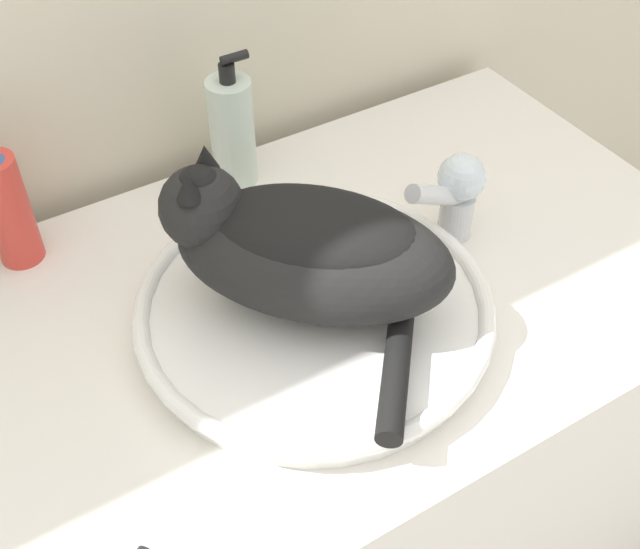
% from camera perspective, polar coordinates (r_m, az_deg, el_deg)
% --- Properties ---
extents(vanity_counter, '(1.20, 0.61, 0.83)m').
position_cam_1_polar(vanity_counter, '(1.29, -3.20, -15.54)').
color(vanity_counter, white).
rests_on(vanity_counter, ground_plane).
extents(sink_basin, '(0.42, 0.42, 0.04)m').
position_cam_1_polar(sink_basin, '(0.93, -0.42, -2.55)').
color(sink_basin, white).
rests_on(sink_basin, vanity_counter).
extents(cat, '(0.33, 0.38, 0.17)m').
position_cam_1_polar(cat, '(0.86, -1.19, 1.99)').
color(cat, black).
rests_on(cat, sink_basin).
extents(faucet, '(0.13, 0.06, 0.12)m').
position_cam_1_polar(faucet, '(1.02, 9.67, 5.82)').
color(faucet, silver).
rests_on(faucet, vanity_counter).
extents(soap_pump_bottle, '(0.06, 0.06, 0.19)m').
position_cam_1_polar(soap_pump_bottle, '(1.10, -6.25, 10.09)').
color(soap_pump_bottle, silver).
rests_on(soap_pump_bottle, vanity_counter).
extents(spray_bottle_trigger, '(0.06, 0.06, 0.17)m').
position_cam_1_polar(spray_bottle_trigger, '(1.04, -21.38, 4.43)').
color(spray_bottle_trigger, '#DB3D33').
rests_on(spray_bottle_trigger, vanity_counter).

